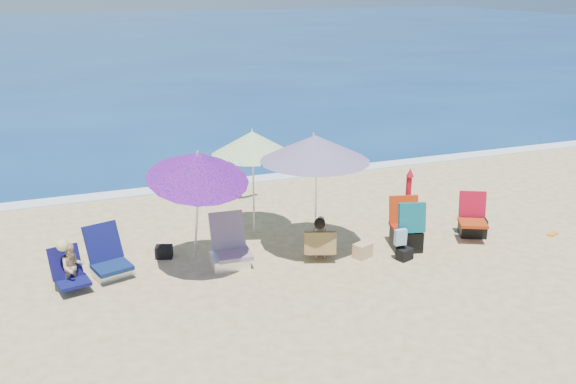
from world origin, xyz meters
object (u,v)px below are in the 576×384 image
object	(u,v)px
person_center	(320,239)
umbrella_blue	(199,166)
furled_umbrella	(408,200)
person_left	(71,267)
camp_chair_left	(473,223)
chair_navy	(110,262)
camp_chair_right	(407,231)
umbrella_striped	(252,143)
umbrella_turquoise	(315,148)
chair_rainbow	(230,252)

from	to	relation	value
person_center	umbrella_blue	bearing A→B (deg)	172.86
umbrella_blue	furled_umbrella	bearing A→B (deg)	1.50
person_center	person_left	distance (m)	3.98
umbrella_blue	camp_chair_left	distance (m)	5.25
chair_navy	camp_chair_right	distance (m)	5.04
chair_navy	camp_chair_left	distance (m)	6.48
umbrella_striped	camp_chair_right	world-z (taller)	umbrella_striped
furled_umbrella	camp_chair_left	xyz separation A→B (m)	(1.18, -0.36, -0.48)
umbrella_turquoise	person_center	size ratio (longest dim) A/B	2.72
chair_rainbow	chair_navy	bearing A→B (deg)	171.21
camp_chair_right	umbrella_turquoise	bearing A→B (deg)	162.48
camp_chair_right	person_center	xyz separation A→B (m)	(-1.59, 0.14, 0.04)
furled_umbrella	person_left	xyz separation A→B (m)	(-5.84, -0.01, -0.35)
umbrella_turquoise	chair_rainbow	bearing A→B (deg)	178.90
umbrella_turquoise	furled_umbrella	world-z (taller)	umbrella_turquoise
umbrella_blue	furled_umbrella	distance (m)	3.97
umbrella_striped	furled_umbrella	world-z (taller)	umbrella_striped
chair_navy	camp_chair_right	bearing A→B (deg)	-9.31
umbrella_blue	chair_rainbow	xyz separation A→B (m)	(0.49, 0.14, -1.57)
umbrella_striped	person_left	bearing A→B (deg)	-160.48
umbrella_striped	chair_rainbow	bearing A→B (deg)	-124.78
umbrella_striped	umbrella_blue	bearing A→B (deg)	-135.21
furled_umbrella	person_center	world-z (taller)	furled_umbrella
chair_navy	chair_rainbow	bearing A→B (deg)	-8.79
camp_chair_left	person_left	xyz separation A→B (m)	(-7.02, 0.35, 0.13)
umbrella_turquoise	umbrella_blue	distance (m)	1.99
furled_umbrella	camp_chair_left	size ratio (longest dim) A/B	1.58
umbrella_turquoise	camp_chair_left	distance (m)	3.45
furled_umbrella	chair_navy	world-z (taller)	furled_umbrella
umbrella_blue	camp_chair_right	distance (m)	3.84
chair_navy	chair_rainbow	world-z (taller)	chair_rainbow
umbrella_blue	camp_chair_right	size ratio (longest dim) A/B	2.31
person_center	person_left	size ratio (longest dim) A/B	0.92
chair_rainbow	person_center	size ratio (longest dim) A/B	1.05
chair_navy	camp_chair_left	world-z (taller)	camp_chair_left
umbrella_turquoise	chair_navy	world-z (taller)	umbrella_turquoise
chair_navy	camp_chair_right	size ratio (longest dim) A/B	0.94
umbrella_blue	person_left	world-z (taller)	umbrella_blue
furled_umbrella	person_left	world-z (taller)	furled_umbrella
umbrella_striped	person_left	distance (m)	3.72
furled_umbrella	person_center	size ratio (longest dim) A/B	1.70
chair_navy	furled_umbrella	bearing A→B (deg)	-3.64
umbrella_turquoise	umbrella_striped	world-z (taller)	umbrella_turquoise
umbrella_blue	camp_chair_left	xyz separation A→B (m)	(5.01, -0.26, -1.54)
furled_umbrella	chair_rainbow	world-z (taller)	furled_umbrella
chair_rainbow	umbrella_turquoise	bearing A→B (deg)	-1.10
person_center	umbrella_turquoise	bearing A→B (deg)	84.56
umbrella_striped	chair_rainbow	xyz separation A→B (m)	(-0.77, -1.11, -1.53)
umbrella_blue	umbrella_striped	bearing A→B (deg)	44.79
umbrella_turquoise	chair_navy	xyz separation A→B (m)	(-3.42, 0.32, -1.66)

